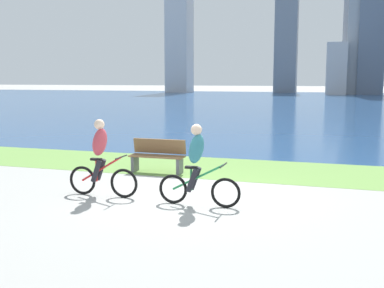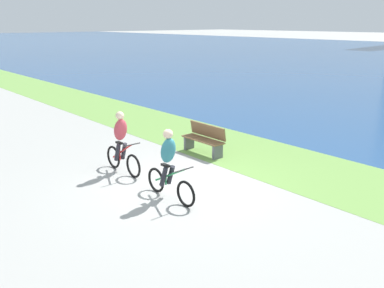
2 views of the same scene
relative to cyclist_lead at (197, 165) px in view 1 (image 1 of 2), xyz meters
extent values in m
plane|color=#9E9E99|center=(-0.32, 0.69, -0.83)|extent=(300.00, 300.00, 0.00)
cube|color=#6B9947|center=(-0.32, 4.05, -0.82)|extent=(120.00, 3.24, 0.01)
cube|color=navy|center=(-0.32, 43.17, -0.82)|extent=(300.00, 75.00, 0.00)
torus|color=black|center=(0.59, 0.00, -0.53)|extent=(0.60, 0.06, 0.60)
torus|color=black|center=(-0.51, 0.00, -0.53)|extent=(0.60, 0.06, 0.60)
cylinder|color=#268C4C|center=(0.02, 0.00, -0.25)|extent=(1.07, 0.04, 0.59)
cylinder|color=#268C4C|center=(-0.12, 0.00, -0.30)|extent=(0.04, 0.04, 0.45)
cube|color=black|center=(-0.12, 0.00, -0.05)|extent=(0.24, 0.10, 0.05)
cylinder|color=black|center=(0.54, 0.00, 0.03)|extent=(0.03, 0.52, 0.03)
ellipsoid|color=teal|center=(-0.01, 0.00, 0.33)|extent=(0.40, 0.36, 0.65)
sphere|color=beige|center=(-0.01, 0.00, 0.71)|extent=(0.22, 0.22, 0.22)
cylinder|color=#26262D|center=(-0.07, 0.10, -0.29)|extent=(0.27, 0.11, 0.49)
cylinder|color=#26262D|center=(-0.07, -0.10, -0.29)|extent=(0.27, 0.11, 0.49)
torus|color=black|center=(-1.67, 0.12, -0.51)|extent=(0.63, 0.06, 0.63)
torus|color=black|center=(-2.66, 0.12, -0.51)|extent=(0.63, 0.06, 0.63)
cylinder|color=red|center=(-2.19, 0.12, -0.23)|extent=(0.97, 0.04, 0.60)
cylinder|color=red|center=(-2.31, 0.12, -0.28)|extent=(0.04, 0.04, 0.47)
cube|color=black|center=(-2.31, 0.12, -0.03)|extent=(0.24, 0.10, 0.05)
cylinder|color=black|center=(-1.72, 0.12, 0.05)|extent=(0.03, 0.52, 0.03)
ellipsoid|color=#BF3F4C|center=(-2.21, 0.12, 0.35)|extent=(0.40, 0.36, 0.65)
sphere|color=beige|center=(-2.21, 0.12, 0.73)|extent=(0.22, 0.22, 0.22)
cylinder|color=#26262D|center=(-2.26, 0.22, -0.27)|extent=(0.27, 0.11, 0.49)
cylinder|color=#26262D|center=(-2.26, 0.02, -0.27)|extent=(0.27, 0.11, 0.49)
cube|color=brown|center=(-2.00, 2.87, -0.38)|extent=(1.50, 0.45, 0.04)
cube|color=brown|center=(-2.00, 3.06, -0.13)|extent=(1.50, 0.11, 0.40)
cube|color=#595960|center=(-1.35, 2.87, -0.60)|extent=(0.08, 0.37, 0.45)
cube|color=#595960|center=(-2.65, 2.87, -0.60)|extent=(0.08, 0.37, 0.45)
cube|color=#B7B7BC|center=(-25.39, 72.56, 11.05)|extent=(4.09, 4.22, 23.75)
cube|color=slate|center=(-6.91, 75.93, 8.72)|extent=(3.81, 2.69, 19.09)
cube|color=#B7B7BC|center=(1.76, 69.45, 3.18)|extent=(3.09, 3.92, 8.02)
cube|color=#B7B7BC|center=(4.22, 76.25, 9.33)|extent=(3.62, 2.97, 20.31)
cube|color=#8C939E|center=(4.79, 71.13, 11.79)|extent=(3.26, 2.86, 25.24)
cube|color=slate|center=(6.75, 70.68, 6.65)|extent=(3.88, 2.84, 14.96)
camera|label=1|loc=(2.69, -8.84, 1.71)|focal=44.25mm
camera|label=2|loc=(7.04, -5.41, 3.09)|focal=39.06mm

